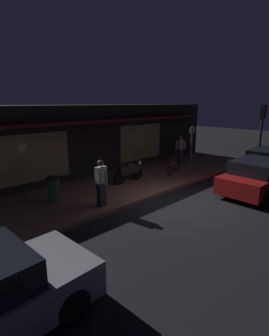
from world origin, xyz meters
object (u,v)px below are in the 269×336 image
(bicycle_parked, at_px, (173,167))
(traffic_light_pole, at_px, (262,127))
(motorcycle, at_px, (129,171))
(trash_bin, at_px, (54,189))
(parked_car_far, at_px, (257,176))
(parked_car_across, at_px, (268,163))
(person_bystander, at_px, (180,149))
(person_photographer, at_px, (101,182))
(sign_post, at_px, (192,145))

(bicycle_parked, distance_m, traffic_light_pole, 5.20)
(motorcycle, xyz_separation_m, trash_bin, (-3.65, 0.16, -0.03))
(bicycle_parked, height_order, trash_bin, trash_bin)
(parked_car_far, bearing_deg, bicycle_parked, 97.67)
(motorcycle, distance_m, parked_car_across, 7.29)
(trash_bin, bearing_deg, person_bystander, 3.44)
(motorcycle, distance_m, person_photographer, 3.07)
(trash_bin, height_order, parked_car_far, parked_car_far)
(motorcycle, bearing_deg, person_bystander, 7.89)
(person_photographer, bearing_deg, parked_car_far, -28.03)
(parked_car_far, bearing_deg, parked_car_across, 11.54)
(traffic_light_pole, distance_m, parked_car_far, 4.10)
(bicycle_parked, bearing_deg, sign_post, -7.91)
(sign_post, height_order, parked_car_far, sign_post)
(parked_car_across, bearing_deg, bicycle_parked, 136.14)
(person_photographer, relative_size, parked_car_across, 0.40)
(bicycle_parked, relative_size, parked_car_across, 0.38)
(bicycle_parked, xyz_separation_m, traffic_light_pole, (3.99, -2.68, 1.97))
(motorcycle, distance_m, traffic_light_pole, 7.58)
(motorcycle, distance_m, person_bystander, 4.96)
(sign_post, height_order, parked_car_across, sign_post)
(bicycle_parked, xyz_separation_m, trash_bin, (-6.27, 0.73, 0.11))
(sign_post, distance_m, parked_car_across, 3.98)
(motorcycle, distance_m, bicycle_parked, 2.68)
(motorcycle, xyz_separation_m, sign_post, (3.90, -0.74, 0.86))
(person_bystander, xyz_separation_m, sign_post, (-1.00, -1.42, 0.48))
(bicycle_parked, bearing_deg, person_photographer, -170.60)
(person_photographer, relative_size, trash_bin, 1.80)
(trash_bin, bearing_deg, parked_car_across, -22.75)
(person_photographer, distance_m, person_bystander, 7.87)
(person_bystander, distance_m, traffic_light_pole, 4.52)
(trash_bin, bearing_deg, person_photographer, -58.84)
(person_photographer, bearing_deg, bicycle_parked, 9.40)
(person_photographer, xyz_separation_m, trash_bin, (-0.97, 1.60, -0.41))
(person_bystander, height_order, trash_bin, person_bystander)
(trash_bin, distance_m, traffic_light_pole, 10.97)
(bicycle_parked, distance_m, sign_post, 1.64)
(parked_car_far, bearing_deg, traffic_light_pole, 20.68)
(sign_post, relative_size, traffic_light_pole, 0.67)
(traffic_light_pole, xyz_separation_m, parked_car_far, (-3.45, -1.30, -1.77))
(bicycle_parked, distance_m, trash_bin, 6.31)
(person_bystander, bearing_deg, sign_post, -125.26)
(person_photographer, height_order, person_bystander, same)
(parked_car_far, bearing_deg, trash_bin, 145.31)
(person_photographer, relative_size, traffic_light_pole, 0.46)
(traffic_light_pole, bearing_deg, person_bystander, 113.55)
(sign_post, xyz_separation_m, traffic_light_pole, (2.71, -2.50, 0.97))
(bicycle_parked, bearing_deg, motorcycle, 167.90)
(bicycle_parked, xyz_separation_m, person_photographer, (-5.30, -0.88, 0.52))
(trash_bin, bearing_deg, motorcycle, -2.58)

